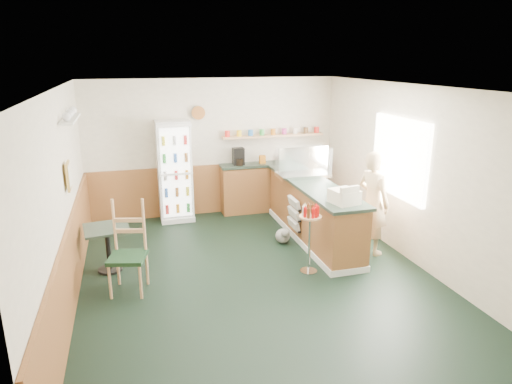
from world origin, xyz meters
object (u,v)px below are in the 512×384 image
object	(u,v)px
cafe_table	(108,240)
display_case	(304,162)
condiment_stand	(310,227)
cafe_chair	(126,244)
shopkeeper	(373,203)
drinks_fridge	(175,171)
cash_register	(344,196)

from	to	relation	value
cafe_table	display_case	bearing A→B (deg)	13.92
condiment_stand	cafe_chair	world-z (taller)	cafe_chair
display_case	shopkeeper	distance (m)	1.52
drinks_fridge	cafe_table	size ratio (longest dim) A/B	2.75
shopkeeper	cafe_table	world-z (taller)	shopkeeper
cash_register	cafe_table	distance (m)	3.55
shopkeeper	condiment_stand	size ratio (longest dim) A/B	1.65
display_case	cafe_table	bearing A→B (deg)	-166.08
condiment_stand	cafe_table	distance (m)	2.98
drinks_fridge	cafe_table	distance (m)	2.41
display_case	cash_register	distance (m)	1.64
condiment_stand	display_case	bearing A→B (deg)	72.01
display_case	cafe_chair	size ratio (longest dim) A/B	0.74
cafe_table	cafe_chair	size ratio (longest dim) A/B	0.56
shopkeeper	cafe_table	distance (m)	4.14
cafe_chair	cash_register	bearing A→B (deg)	11.88
cafe_table	cafe_chair	xyz separation A→B (m)	(0.28, -0.63, 0.17)
shopkeeper	display_case	bearing A→B (deg)	11.43
drinks_fridge	shopkeeper	world-z (taller)	drinks_fridge
condiment_stand	drinks_fridge	bearing A→B (deg)	119.56
shopkeeper	condiment_stand	distance (m)	1.32
cafe_chair	display_case	bearing A→B (deg)	40.04
display_case	cafe_chair	xyz separation A→B (m)	(-3.12, -1.48, -0.62)
condiment_stand	cafe_chair	distance (m)	2.58
drinks_fridge	cafe_table	bearing A→B (deg)	-121.23
display_case	cash_register	xyz separation A→B (m)	(0.00, -1.63, -0.16)
shopkeeper	condiment_stand	bearing A→B (deg)	91.02
drinks_fridge	cafe_chair	xyz separation A→B (m)	(-0.95, -2.66, -0.31)
cash_register	shopkeeper	xyz separation A→B (m)	(0.70, 0.36, -0.27)
shopkeeper	drinks_fridge	bearing A→B (deg)	32.19
cash_register	condiment_stand	world-z (taller)	cash_register
display_case	shopkeeper	xyz separation A→B (m)	(0.70, -1.28, -0.43)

